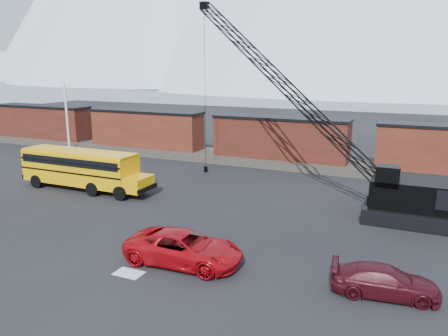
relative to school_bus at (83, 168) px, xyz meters
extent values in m
plane|color=black|center=(11.68, -6.62, -1.79)|extent=(160.00, 160.00, 0.00)
cube|color=white|center=(11.68, 333.38, 10.21)|extent=(800.00, 80.00, 24.00)
cube|color=#4C473F|center=(11.68, 15.38, -1.44)|extent=(120.00, 5.00, 0.70)
cube|color=#561D18|center=(-20.32, 15.38, 0.91)|extent=(13.50, 2.90, 4.00)
cube|color=black|center=(-20.32, 15.38, 2.96)|extent=(13.70, 3.10, 0.25)
cube|color=black|center=(-24.52, 15.38, -0.79)|extent=(2.20, 2.40, 0.60)
cube|color=black|center=(-16.12, 15.38, -0.79)|extent=(2.20, 2.40, 0.60)
cube|color=#471D14|center=(-4.32, 15.38, 0.91)|extent=(13.50, 2.90, 4.00)
cube|color=black|center=(-4.32, 15.38, 2.96)|extent=(13.70, 3.10, 0.25)
cube|color=black|center=(-8.52, 15.38, -0.79)|extent=(2.20, 2.40, 0.60)
cube|color=black|center=(-0.12, 15.38, -0.79)|extent=(2.20, 2.40, 0.60)
cube|color=#561D18|center=(11.68, 15.38, 0.91)|extent=(13.50, 2.90, 4.00)
cube|color=black|center=(11.68, 15.38, 2.96)|extent=(13.70, 3.10, 0.25)
cube|color=black|center=(7.48, 15.38, -0.79)|extent=(2.20, 2.40, 0.60)
cube|color=black|center=(15.88, 15.38, -0.79)|extent=(2.20, 2.40, 0.60)
cube|color=black|center=(23.48, 15.38, -0.79)|extent=(2.20, 2.40, 0.60)
cylinder|color=silver|center=(-12.32, 11.38, 2.21)|extent=(0.24, 0.24, 8.00)
cube|color=silver|center=(-12.32, 11.38, 5.81)|extent=(1.40, 0.12, 0.12)
cube|color=silver|center=(12.18, -10.62, -1.78)|extent=(1.40, 0.90, 0.02)
cube|color=#E4A404|center=(-0.35, 0.00, 0.01)|extent=(10.00, 2.50, 2.50)
cube|color=#E4A404|center=(5.25, 0.00, -0.69)|extent=(1.60, 2.30, 1.10)
cube|color=#E4A404|center=(-0.35, 0.00, 1.31)|extent=(10.00, 2.30, 0.18)
cube|color=black|center=(-0.35, -1.26, 0.71)|extent=(9.60, 0.05, 0.65)
cube|color=black|center=(-0.35, 1.26, 0.71)|extent=(9.60, 0.05, 0.65)
cube|color=black|center=(6.10, 0.00, -0.99)|extent=(0.15, 2.45, 0.35)
cube|color=black|center=(-5.40, 0.00, -0.99)|extent=(0.15, 2.50, 0.35)
cylinder|color=black|center=(-3.95, -1.15, -1.24)|extent=(1.10, 0.35, 1.10)
cylinder|color=black|center=(-3.95, 1.15, -1.24)|extent=(1.10, 0.35, 1.10)
cylinder|color=black|center=(1.85, -1.15, -1.24)|extent=(1.10, 0.35, 1.10)
cylinder|color=black|center=(1.85, 1.15, -1.24)|extent=(1.10, 0.35, 1.10)
cylinder|color=black|center=(4.45, -1.15, -1.24)|extent=(1.10, 0.35, 1.10)
cylinder|color=black|center=(4.45, 1.15, -1.24)|extent=(1.10, 0.35, 1.10)
imported|color=#AA080F|center=(14.09, -8.53, -0.96)|extent=(6.15, 3.08, 1.67)
imported|color=#3E0B13|center=(23.61, -7.70, -1.13)|extent=(4.82, 2.53, 1.33)
cube|color=black|center=(24.23, 1.43, -1.29)|extent=(5.50, 1.00, 1.00)
cube|color=black|center=(24.23, 4.63, -1.29)|extent=(5.50, 1.00, 1.00)
cube|color=black|center=(24.23, 3.03, 0.11)|extent=(4.80, 3.60, 1.80)
cube|color=black|center=(26.23, 3.03, 0.31)|extent=(1.20, 3.80, 1.20)
cube|color=black|center=(22.83, 1.83, 1.31)|extent=(1.40, 1.20, 1.30)
cube|color=black|center=(22.83, 1.28, 1.31)|extent=(1.20, 0.06, 0.90)
cube|color=black|center=(6.39, 9.20, 13.08)|extent=(0.70, 0.50, 0.60)
cylinder|color=black|center=(6.39, 9.20, 5.65)|extent=(0.04, 0.04, 14.58)
cube|color=black|center=(6.39, 9.20, -1.44)|extent=(0.25, 0.25, 0.50)
camera|label=1|loc=(24.38, -26.39, 8.00)|focal=35.00mm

